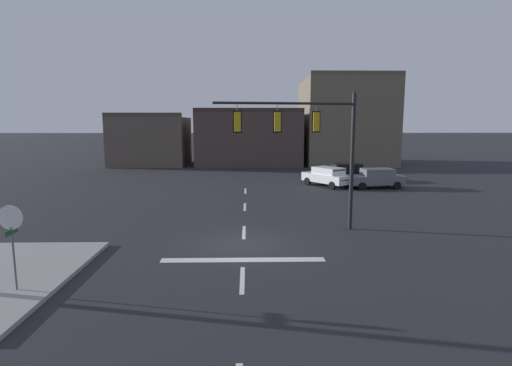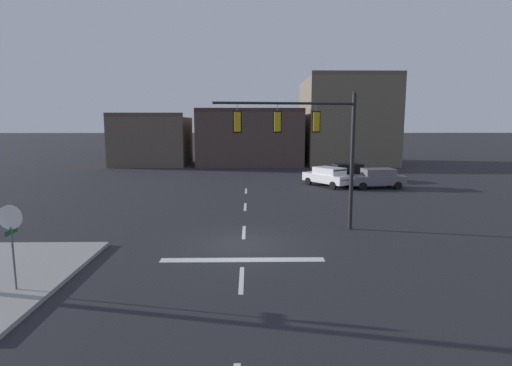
% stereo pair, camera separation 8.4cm
% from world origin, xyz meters
% --- Properties ---
extents(ground_plane, '(400.00, 400.00, 0.00)m').
position_xyz_m(ground_plane, '(0.00, 0.00, 0.00)').
color(ground_plane, '#232328').
extents(stop_bar_paint, '(6.40, 0.50, 0.01)m').
position_xyz_m(stop_bar_paint, '(0.00, -2.00, 0.00)').
color(stop_bar_paint, silver).
rests_on(stop_bar_paint, ground).
extents(lane_centreline, '(0.16, 26.40, 0.01)m').
position_xyz_m(lane_centreline, '(0.00, 2.00, 0.00)').
color(lane_centreline, silver).
rests_on(lane_centreline, ground).
extents(signal_mast_near_side, '(6.84, 1.04, 6.77)m').
position_xyz_m(signal_mast_near_side, '(3.14, 2.24, 4.68)').
color(signal_mast_near_side, black).
rests_on(signal_mast_near_side, ground).
extents(stop_sign, '(0.76, 0.64, 2.83)m').
position_xyz_m(stop_sign, '(-7.02, -5.00, 2.14)').
color(stop_sign, '#56565B').
rests_on(stop_sign, ground).
extents(car_lot_nearside, '(4.63, 2.43, 1.61)m').
position_xyz_m(car_lot_nearside, '(9.38, 19.40, 0.86)').
color(car_lot_nearside, black).
rests_on(car_lot_nearside, ground).
extents(car_lot_middle, '(4.57, 2.22, 1.61)m').
position_xyz_m(car_lot_middle, '(10.69, 15.21, 0.86)').
color(car_lot_middle, slate).
rests_on(car_lot_middle, ground).
extents(car_lot_farside, '(3.98, 4.65, 1.61)m').
position_xyz_m(car_lot_farside, '(6.90, 16.32, 0.86)').
color(car_lot_farside, silver).
rests_on(car_lot_farside, ground).
extents(building_row, '(35.04, 13.35, 11.26)m').
position_xyz_m(building_row, '(4.20, 35.95, 4.20)').
color(building_row, brown).
rests_on(building_row, ground).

